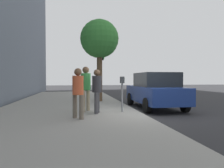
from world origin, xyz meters
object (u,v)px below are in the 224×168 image
at_px(pedestrian_at_meter, 97,88).
at_px(pedestrian_bystander, 78,89).
at_px(parked_sedan_near, 155,90).
at_px(street_tree, 99,40).
at_px(traffic_signal, 101,65).
at_px(parking_meter, 122,87).
at_px(parking_officer, 86,85).

bearing_deg(pedestrian_at_meter, pedestrian_bystander, -112.01).
distance_m(pedestrian_bystander, parked_sedan_near, 4.76).
xyz_separation_m(pedestrian_at_meter, street_tree, (4.23, -0.55, 2.65)).
relative_size(pedestrian_at_meter, traffic_signal, 0.47).
xyz_separation_m(parking_meter, parked_sedan_near, (1.81, -2.07, -0.27)).
relative_size(parking_meter, parked_sedan_near, 0.32).
distance_m(parking_meter, street_tree, 4.95).
xyz_separation_m(pedestrian_bystander, parked_sedan_near, (2.86, -3.80, -0.23)).
relative_size(parking_officer, street_tree, 0.38).
bearing_deg(traffic_signal, parking_officer, 168.88).
height_order(pedestrian_at_meter, parked_sedan_near, pedestrian_at_meter).
xyz_separation_m(parking_meter, pedestrian_at_meter, (-0.05, 1.00, -0.04)).
height_order(parking_meter, pedestrian_at_meter, pedestrian_at_meter).
height_order(parking_meter, parking_officer, parking_officer).
relative_size(parking_officer, parked_sedan_near, 0.41).
bearing_deg(parking_officer, pedestrian_bystander, -70.62).
distance_m(pedestrian_bystander, traffic_signal, 9.30).
distance_m(parking_meter, parking_officer, 1.48).
distance_m(parked_sedan_near, traffic_signal, 6.68).
xyz_separation_m(pedestrian_at_meter, parked_sedan_near, (1.86, -3.07, -0.23)).
bearing_deg(street_tree, parking_meter, -173.86).
height_order(parking_meter, parked_sedan_near, parked_sedan_near).
relative_size(street_tree, traffic_signal, 1.34).
bearing_deg(street_tree, parked_sedan_near, -133.32).
relative_size(parking_meter, pedestrian_at_meter, 0.84).
height_order(parking_meter, traffic_signal, traffic_signal).
height_order(parking_meter, pedestrian_bystander, pedestrian_bystander).
bearing_deg(parking_officer, parked_sedan_near, 52.58).
bearing_deg(parking_meter, street_tree, 6.14).
xyz_separation_m(parking_officer, parked_sedan_near, (1.36, -3.48, -0.33)).
bearing_deg(pedestrian_bystander, traffic_signal, 42.49).
bearing_deg(pedestrian_at_meter, parking_meter, 16.84).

